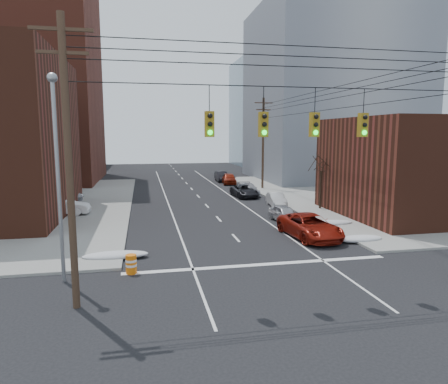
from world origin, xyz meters
name	(u,v)px	position (x,y,z in m)	size (l,w,h in m)	color
ground	(312,322)	(0.00, 0.00, 0.00)	(160.00, 160.00, 0.00)	black
sidewalk_ne	(435,192)	(27.00, 27.00, 0.07)	(40.00, 40.00, 0.15)	gray
building_brick_tall	(3,72)	(-24.00, 48.00, 15.00)	(24.00, 20.00, 30.00)	brown
building_brick_far	(40,138)	(-26.00, 74.00, 6.00)	(22.00, 18.00, 12.00)	#512518
building_office	(331,95)	(22.00, 44.00, 12.50)	(22.00, 20.00, 25.00)	gray
building_glass	(283,114)	(24.00, 70.00, 11.00)	(20.00, 18.00, 22.00)	gray
building_storefront	(437,167)	(18.00, 16.00, 4.00)	(16.00, 12.00, 8.00)	#512518
utility_pole_left	(69,159)	(-8.50, 3.00, 5.78)	(2.20, 0.28, 11.00)	#473323
utility_pole_far	(263,142)	(8.50, 34.00, 5.78)	(2.20, 0.28, 11.00)	#473323
traffic_signals	(289,123)	(0.10, 2.97, 7.17)	(17.00, 0.42, 2.02)	black
street_light	(57,161)	(-9.50, 6.00, 5.54)	(0.44, 0.44, 9.32)	gray
bare_tree	(321,184)	(9.59, 20.00, 2.32)	(2.09, 2.20, 4.93)	black
snow_nw	(116,255)	(-7.40, 9.00, 0.21)	(3.50, 1.08, 0.42)	silver
snow_ne	(360,239)	(7.40, 9.50, 0.21)	(3.00, 1.08, 0.42)	silver
snow_east_far	(327,223)	(7.40, 14.00, 0.21)	(4.00, 1.08, 0.42)	silver
red_pickup	(310,226)	(4.74, 11.11, 0.77)	(2.55, 5.53, 1.54)	maroon
parked_car_a	(285,214)	(4.81, 15.98, 0.63)	(1.48, 3.67, 1.25)	#B0B0B5
parked_car_b	(276,199)	(6.40, 22.63, 0.62)	(1.32, 3.78, 1.25)	silver
parked_car_c	(244,191)	(4.80, 28.58, 0.65)	(2.15, 4.67, 1.30)	black
parked_car_d	(248,189)	(5.53, 29.68, 0.65)	(1.83, 4.50, 1.31)	#AFAFB4
parked_car_e	(229,179)	(5.58, 39.86, 0.74)	(1.76, 4.37, 1.49)	maroon
parked_car_f	(221,176)	(5.17, 43.25, 0.71)	(1.50, 4.30, 1.42)	black
lot_car_a	(63,206)	(-12.32, 21.53, 0.84)	(1.47, 4.21, 1.39)	silver
lot_car_b	(54,195)	(-14.27, 27.75, 0.90)	(2.49, 5.40, 1.50)	#9F9FA4
construction_barrel	(131,264)	(-6.50, 6.50, 0.48)	(0.64, 0.64, 0.94)	orange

